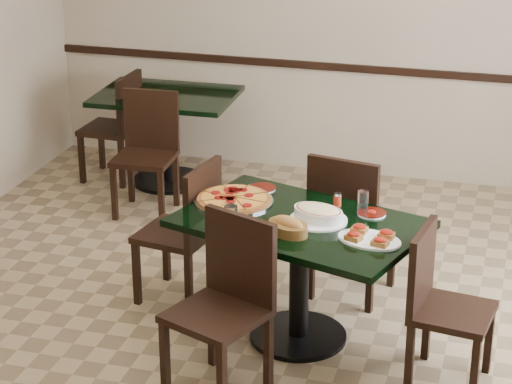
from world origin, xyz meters
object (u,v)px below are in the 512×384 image
(chair_near, at_px, (227,295))
(back_chair_left, at_px, (119,121))
(chair_far, at_px, (348,219))
(bread_basket, at_px, (288,227))
(chair_right, at_px, (439,298))
(pepperoni_pizza, at_px, (234,199))
(back_table, at_px, (167,121))
(lasagna_casserole, at_px, (318,213))
(chair_left, at_px, (188,225))
(bruschetta_platter, at_px, (369,237))
(back_chair_near, at_px, (148,145))
(main_table, at_px, (300,250))

(chair_near, xyz_separation_m, back_chair_left, (-1.76, 2.70, -0.04))
(chair_far, height_order, bread_basket, chair_far)
(chair_far, bearing_deg, chair_right, 140.49)
(chair_far, relative_size, pepperoni_pizza, 2.09)
(back_table, height_order, lasagna_casserole, lasagna_casserole)
(chair_far, xyz_separation_m, chair_near, (-0.42, -1.14, -0.01))
(bread_basket, bearing_deg, chair_left, 176.71)
(back_chair_left, bearing_deg, lasagna_casserole, 47.58)
(chair_far, height_order, bruschetta_platter, chair_far)
(chair_left, bearing_deg, chair_near, 40.55)
(back_table, height_order, back_chair_left, back_chair_left)
(chair_right, height_order, pepperoni_pizza, chair_right)
(back_chair_near, xyz_separation_m, back_chair_left, (-0.46, 0.52, -0.01))
(chair_near, xyz_separation_m, lasagna_casserole, (0.35, 0.59, 0.26))
(chair_left, distance_m, pepperoni_pizza, 0.44)
(back_chair_left, bearing_deg, chair_left, 36.50)
(chair_right, xyz_separation_m, back_chair_left, (-2.81, 2.33, 0.01))
(bread_basket, bearing_deg, pepperoni_pizza, 168.71)
(back_chair_left, distance_m, bread_basket, 3.06)
(back_table, height_order, chair_far, chair_far)
(main_table, height_order, bread_basket, bread_basket)
(back_table, relative_size, lasagna_casserole, 3.23)
(lasagna_casserole, bearing_deg, pepperoni_pizza, -175.39)
(bruschetta_platter, bearing_deg, back_chair_left, 151.69)
(chair_far, distance_m, bread_basket, 0.82)
(pepperoni_pizza, distance_m, bruschetta_platter, 0.91)
(lasagna_casserole, distance_m, bruschetta_platter, 0.37)
(chair_right, distance_m, lasagna_casserole, 0.81)
(back_chair_left, xyz_separation_m, pepperoni_pizza, (1.57, -1.96, 0.27))
(back_chair_left, bearing_deg, back_table, 98.39)
(lasagna_casserole, bearing_deg, main_table, -151.35)
(chair_near, distance_m, lasagna_casserole, 0.73)
(pepperoni_pizza, bearing_deg, chair_right, -16.50)
(back_table, distance_m, bread_basket, 2.85)
(chair_near, height_order, bruschetta_platter, chair_near)
(chair_left, bearing_deg, bruschetta_platter, 78.67)
(chair_near, relative_size, chair_left, 1.05)
(lasagna_casserole, bearing_deg, chair_far, 101.60)
(back_table, relative_size, chair_far, 1.14)
(back_chair_near, bearing_deg, main_table, -48.66)
(main_table, bearing_deg, lasagna_casserole, 26.74)
(back_table, xyz_separation_m, chair_right, (2.41, -2.37, -0.04))
(back_chair_left, bearing_deg, bruschetta_platter, 49.20)
(main_table, height_order, chair_left, chair_left)
(main_table, distance_m, chair_right, 0.84)
(main_table, bearing_deg, back_table, 143.98)
(back_table, distance_m, lasagna_casserole, 2.75)
(back_table, bearing_deg, pepperoni_pizza, -61.10)
(chair_right, bearing_deg, chair_near, 117.42)
(lasagna_casserole, xyz_separation_m, bruschetta_platter, (0.32, -0.19, -0.02))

